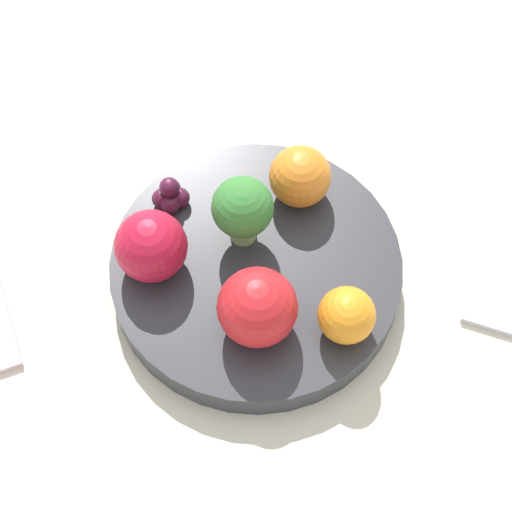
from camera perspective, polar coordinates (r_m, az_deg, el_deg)
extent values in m
plane|color=gray|center=(0.70, 0.00, -2.29)|extent=(6.00, 6.00, 0.00)
cube|color=beige|center=(0.69, 0.00, -1.91)|extent=(1.20, 1.20, 0.02)
cylinder|color=#2D2D33|center=(0.67, 0.00, -0.98)|extent=(0.23, 0.23, 0.03)
cylinder|color=#8CB76B|center=(0.66, -0.87, 1.93)|extent=(0.02, 0.02, 0.02)
sphere|color=#387A33|center=(0.63, -0.90, 3.27)|extent=(0.05, 0.05, 0.05)
sphere|color=red|center=(0.60, -0.08, -3.45)|extent=(0.06, 0.06, 0.06)
sphere|color=#B7142D|center=(0.64, -7.02, 0.67)|extent=(0.05, 0.05, 0.05)
sphere|color=orange|center=(0.67, 2.96, 5.32)|extent=(0.05, 0.05, 0.05)
sphere|color=orange|center=(0.61, 6.06, -3.95)|extent=(0.04, 0.04, 0.04)
sphere|color=#47142D|center=(0.68, -6.29, 3.83)|extent=(0.02, 0.02, 0.02)
sphere|color=#47142D|center=(0.68, -5.72, 3.46)|extent=(0.02, 0.02, 0.02)
sphere|color=#47142D|center=(0.68, -5.11, 3.90)|extent=(0.02, 0.02, 0.02)
sphere|color=#47142D|center=(0.68, -5.70, 4.48)|extent=(0.02, 0.02, 0.02)
sphere|color=#47142D|center=(0.67, -5.80, 4.58)|extent=(0.02, 0.02, 0.02)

